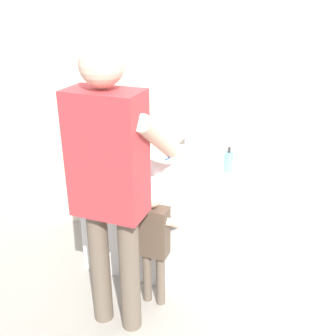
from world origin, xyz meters
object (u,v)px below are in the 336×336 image
object	(u,v)px
adult_parent	(110,172)
soap_bottle	(228,161)
toothbrush_cup	(132,151)
child_toddler	(154,238)

from	to	relation	value
adult_parent	soap_bottle	bearing A→B (deg)	55.59
toothbrush_cup	child_toddler	distance (m)	0.68
soap_bottle	adult_parent	world-z (taller)	adult_parent
soap_bottle	adult_parent	xyz separation A→B (m)	(-0.49, -0.71, 0.14)
child_toddler	toothbrush_cup	bearing A→B (deg)	127.26
toothbrush_cup	soap_bottle	bearing A→B (deg)	1.25
child_toddler	adult_parent	distance (m)	0.59
soap_bottle	child_toddler	bearing A→B (deg)	-125.63
toothbrush_cup	adult_parent	size ratio (longest dim) A/B	0.12
soap_bottle	adult_parent	distance (m)	0.87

